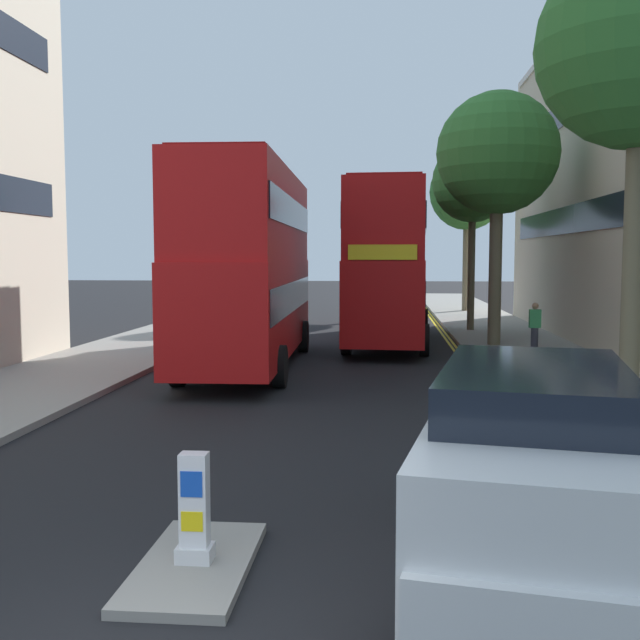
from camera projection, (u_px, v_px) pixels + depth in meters
sidewalk_right at (550, 368)px, 20.52m from camera, size 4.00×80.00×0.14m
sidewalk_left at (98, 362)px, 21.66m from camera, size 4.00×80.00×0.14m
kerb_line_outer at (483, 381)px, 18.73m from camera, size 0.10×56.00×0.01m
kerb_line_inner at (477, 381)px, 18.74m from camera, size 0.10×56.00×0.01m
traffic_island at (195, 565)px, 7.47m from camera, size 1.10×2.20×0.10m
keep_left_bollard at (194, 512)px, 7.42m from camera, size 0.36×0.28×1.11m
double_decker_bus_away at (250, 261)px, 20.99m from camera, size 3.00×10.86×5.64m
double_decker_bus_oncoming at (390, 260)px, 26.67m from camera, size 3.18×10.91×5.64m
taxi_minivan at (534, 479)px, 6.98m from camera, size 2.70×5.07×2.12m
pedestrian_far at (535, 328)px, 22.59m from camera, size 0.34×0.22×1.62m
street_tree_near at (498, 155)px, 24.86m from camera, size 4.12×4.12×8.56m
street_tree_mid at (468, 193)px, 40.84m from camera, size 4.19×4.19×8.68m
street_tree_far at (473, 183)px, 30.08m from camera, size 3.32×3.32×7.73m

